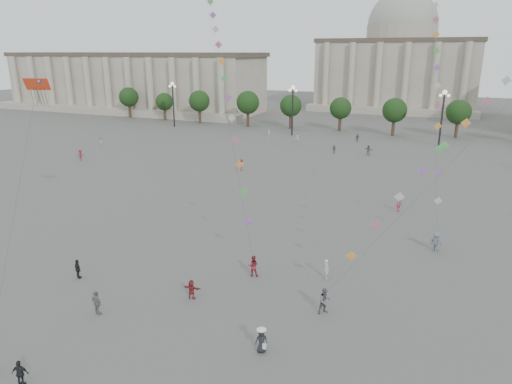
% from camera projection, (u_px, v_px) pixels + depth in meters
% --- Properties ---
extents(ground, '(360.00, 360.00, 0.00)m').
position_uv_depth(ground, '(182.00, 310.00, 32.48)').
color(ground, '#54524F').
rests_on(ground, ground).
extents(hall_west, '(84.00, 26.22, 17.20)m').
position_uv_depth(hall_west, '(132.00, 82.00, 140.35)').
color(hall_west, gray).
rests_on(hall_west, ground).
extents(hall_central, '(48.30, 34.30, 35.50)m').
position_uv_depth(hall_central, '(399.00, 62.00, 142.13)').
color(hall_central, gray).
rests_on(hall_central, ground).
extents(tree_row, '(137.12, 5.12, 8.00)m').
position_uv_depth(tree_row, '(369.00, 109.00, 99.61)').
color(tree_row, '#322419').
rests_on(tree_row, ground).
extents(lamp_post_far_west, '(2.00, 0.90, 10.65)m').
position_uv_depth(lamp_post_far_west, '(173.00, 96.00, 108.56)').
color(lamp_post_far_west, '#262628').
rests_on(lamp_post_far_west, ground).
extents(lamp_post_mid_west, '(2.00, 0.90, 10.65)m').
position_uv_depth(lamp_post_mid_west, '(293.00, 101.00, 97.51)').
color(lamp_post_mid_west, '#262628').
rests_on(lamp_post_mid_west, ground).
extents(lamp_post_mid_east, '(2.00, 0.90, 10.65)m').
position_uv_depth(lamp_post_mid_east, '(443.00, 108.00, 86.46)').
color(lamp_post_mid_east, '#262628').
rests_on(lamp_post_mid_east, ground).
extents(person_crowd_0, '(1.03, 0.66, 1.63)m').
position_uv_depth(person_crowd_0, '(357.00, 138.00, 92.31)').
color(person_crowd_0, '#394281').
rests_on(person_crowd_0, ground).
extents(person_crowd_1, '(1.12, 1.13, 1.84)m').
position_uv_depth(person_crowd_1, '(101.00, 142.00, 87.81)').
color(person_crowd_1, silver).
rests_on(person_crowd_1, ground).
extents(person_crowd_2, '(1.33, 1.37, 1.88)m').
position_uv_depth(person_crowd_2, '(81.00, 155.00, 76.43)').
color(person_crowd_2, maroon).
rests_on(person_crowd_2, ground).
extents(person_crowd_4, '(1.57, 1.42, 1.74)m').
position_uv_depth(person_crowd_4, '(297.00, 140.00, 90.11)').
color(person_crowd_4, white).
rests_on(person_crowd_4, ground).
extents(person_crowd_6, '(1.20, 0.70, 1.85)m').
position_uv_depth(person_crowd_6, '(435.00, 242.00, 41.78)').
color(person_crowd_6, slate).
rests_on(person_crowd_6, ground).
extents(person_crowd_8, '(1.08, 1.10, 1.51)m').
position_uv_depth(person_crowd_8, '(399.00, 205.00, 52.17)').
color(person_crowd_8, '#942840').
rests_on(person_crowd_8, ground).
extents(person_crowd_10, '(0.53, 0.69, 1.69)m').
position_uv_depth(person_crowd_10, '(269.00, 133.00, 97.05)').
color(person_crowd_10, beige).
rests_on(person_crowd_10, ground).
extents(person_crowd_12, '(1.80, 1.23, 1.86)m').
position_uv_depth(person_crowd_12, '(368.00, 150.00, 80.42)').
color(person_crowd_12, slate).
rests_on(person_crowd_12, ground).
extents(person_crowd_13, '(0.69, 0.71, 1.65)m').
position_uv_depth(person_crowd_13, '(326.00, 269.00, 36.78)').
color(person_crowd_13, silver).
rests_on(person_crowd_13, ground).
extents(person_crowd_16, '(1.00, 0.64, 1.58)m').
position_uv_depth(person_crowd_16, '(334.00, 149.00, 81.95)').
color(person_crowd_16, '#5A5A5F').
rests_on(person_crowd_16, ground).
extents(person_crowd_17, '(1.18, 1.34, 1.80)m').
position_uv_depth(person_crowd_17, '(242.00, 165.00, 70.13)').
color(person_crowd_17, maroon).
rests_on(person_crowd_17, ground).
extents(tourist_1, '(1.03, 0.75, 1.63)m').
position_uv_depth(tourist_1, '(78.00, 269.00, 36.77)').
color(tourist_1, black).
rests_on(tourist_1, ground).
extents(tourist_2, '(1.41, 0.54, 1.49)m').
position_uv_depth(tourist_2, '(192.00, 289.00, 33.78)').
color(tourist_2, maroon).
rests_on(tourist_2, ground).
extents(tourist_3, '(1.15, 0.75, 1.82)m').
position_uv_depth(tourist_3, '(97.00, 303.00, 31.67)').
color(tourist_3, slate).
rests_on(tourist_3, ground).
extents(tourist_4, '(1.00, 0.68, 1.58)m').
position_uv_depth(tourist_4, '(20.00, 373.00, 24.93)').
color(tourist_4, black).
rests_on(tourist_4, ground).
extents(kite_flyer_0, '(1.04, 0.93, 1.78)m').
position_uv_depth(kite_flyer_0, '(253.00, 266.00, 37.15)').
color(kite_flyer_0, maroon).
rests_on(kite_flyer_0, ground).
extents(kite_flyer_1, '(1.29, 1.10, 1.73)m').
position_uv_depth(kite_flyer_1, '(437.00, 241.00, 41.96)').
color(kite_flyer_1, '#3A5182').
rests_on(kite_flyer_1, ground).
extents(kite_flyer_2, '(1.17, 1.16, 1.90)m').
position_uv_depth(kite_flyer_2, '(325.00, 301.00, 31.82)').
color(kite_flyer_2, '#5A5A5E').
rests_on(kite_flyer_2, ground).
extents(hat_person, '(0.91, 0.86, 1.69)m').
position_uv_depth(hat_person, '(261.00, 340.00, 27.71)').
color(hat_person, black).
rests_on(hat_person, ground).
extents(dragon_kite, '(6.53, 8.35, 23.10)m').
position_uv_depth(dragon_kite, '(38.00, 94.00, 39.18)').
color(dragon_kite, red).
rests_on(dragon_kite, ground).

